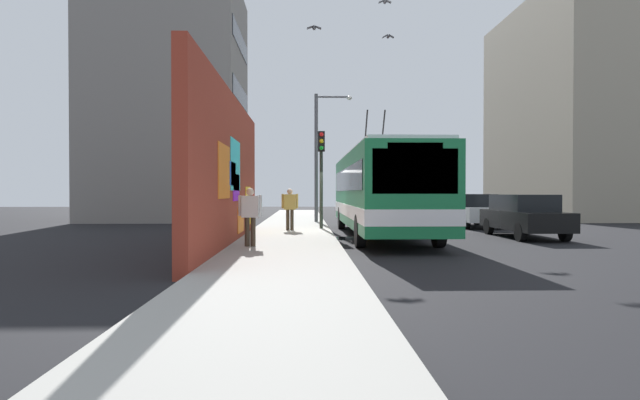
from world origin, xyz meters
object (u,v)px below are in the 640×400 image
at_px(parked_car_black, 524,215).
at_px(traffic_light, 321,163).
at_px(street_lamp, 321,148).
at_px(pedestrian_midblock, 290,206).
at_px(city_bus, 380,189).
at_px(pedestrian_near_wall, 250,212).
at_px(parked_car_white, 472,210).

relative_size(parked_car_black, traffic_light, 1.13).
height_order(traffic_light, street_lamp, street_lamp).
bearing_deg(street_lamp, pedestrian_midblock, 166.53).
xyz_separation_m(city_bus, parked_car_black, (-0.59, -5.20, -0.94)).
distance_m(city_bus, traffic_light, 3.30).
height_order(parked_car_black, pedestrian_near_wall, pedestrian_near_wall).
bearing_deg(parked_car_black, street_lamp, 42.36).
bearing_deg(street_lamp, city_bus, -164.54).
relative_size(city_bus, pedestrian_midblock, 7.45).
relative_size(city_bus, traffic_light, 3.02).
xyz_separation_m(traffic_light, street_lamp, (5.09, -0.12, 1.05)).
bearing_deg(city_bus, traffic_light, 43.81).
height_order(parked_car_black, street_lamp, street_lamp).
bearing_deg(parked_car_white, pedestrian_midblock, 114.27).
bearing_deg(street_lamp, parked_car_white, -105.47).
distance_m(city_bus, street_lamp, 7.91).
height_order(city_bus, parked_car_black, city_bus).
distance_m(parked_car_black, pedestrian_near_wall, 10.48).
relative_size(pedestrian_near_wall, street_lamp, 0.25).
distance_m(city_bus, parked_car_black, 5.32).
height_order(city_bus, parked_car_white, city_bus).
distance_m(parked_car_black, street_lamp, 11.17).
height_order(city_bus, pedestrian_midblock, city_bus).
xyz_separation_m(parked_car_white, traffic_light, (-3.09, 7.35, 2.06)).
distance_m(city_bus, pedestrian_midblock, 3.78).
bearing_deg(city_bus, parked_car_black, -96.51).
distance_m(parked_car_black, parked_car_white, 5.93).
bearing_deg(parked_car_white, city_bus, 135.72).
bearing_deg(traffic_light, parked_car_black, -111.09).
relative_size(city_bus, parked_car_black, 2.67).
distance_m(pedestrian_midblock, traffic_light, 2.34).
bearing_deg(pedestrian_midblock, parked_car_black, -103.22).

